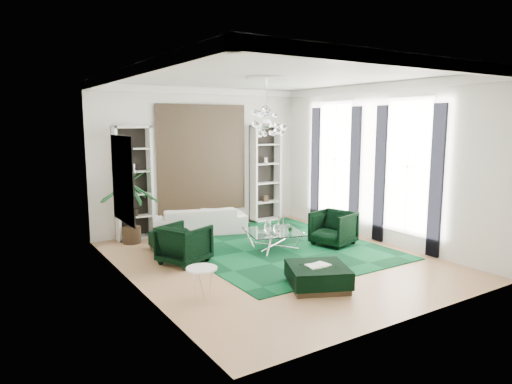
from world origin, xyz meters
TOP-DOWN VIEW (x-y plane):
  - floor at (0.00, 0.00)m, footprint 6.00×7.00m
  - ceiling at (0.00, 0.00)m, footprint 6.00×7.00m
  - wall_back at (0.00, 3.51)m, footprint 6.00×0.02m
  - wall_front at (0.00, -3.51)m, footprint 6.00×0.02m
  - wall_left at (-3.01, 0.00)m, footprint 0.02×7.00m
  - wall_right at (3.01, 0.00)m, footprint 0.02×7.00m
  - crown_molding at (0.00, 0.00)m, footprint 6.00×7.00m
  - ceiling_medallion at (0.00, 0.30)m, footprint 0.90×0.90m
  - tapestry at (0.00, 3.46)m, footprint 2.50×0.06m
  - shelving_left at (-1.95, 3.31)m, footprint 0.90×0.38m
  - shelving_right at (1.95, 3.31)m, footprint 0.90×0.38m
  - painting at (-2.97, 0.60)m, footprint 0.04×1.30m
  - window_near at (2.99, -0.90)m, footprint 0.03×1.10m
  - curtain_near_a at (2.96, -1.68)m, footprint 0.07×0.30m
  - curtain_near_b at (2.96, -0.12)m, footprint 0.07×0.30m
  - window_far at (2.99, 1.50)m, footprint 0.03×1.10m
  - curtain_far_a at (2.96, 0.72)m, footprint 0.07×0.30m
  - curtain_far_b at (2.96, 2.28)m, footprint 0.07×0.30m
  - rug at (0.59, 0.79)m, footprint 4.20×5.00m
  - sofa at (-0.39, 2.92)m, footprint 2.56×1.57m
  - armchair_left at (-1.72, 0.79)m, footprint 1.17×1.16m
  - armchair_right at (1.81, 0.20)m, footprint 1.10×1.08m
  - coffee_table at (0.45, 0.71)m, footprint 1.47×1.47m
  - ottoman_side at (-1.58, 1.76)m, footprint 0.98×0.98m
  - ottoman_front at (-0.32, -1.77)m, footprint 1.32×1.32m
  - book at (-0.32, -1.77)m, footprint 0.42×0.28m
  - side_table at (-2.23, -1.09)m, footprint 0.52×0.52m
  - palm at (-2.16, 2.94)m, footprint 1.82×1.82m
  - chandelier at (-0.23, 0.00)m, footprint 1.00×1.00m
  - table_plant at (0.75, 0.46)m, footprint 0.14×0.11m

SIDE VIEW (x-z plane):
  - floor at x=0.00m, z-range -0.02..0.00m
  - rug at x=0.59m, z-range 0.00..0.02m
  - ottoman_side at x=-1.58m, z-range 0.00..0.40m
  - ottoman_front at x=-0.32m, z-range 0.00..0.40m
  - coffee_table at x=0.45m, z-range 0.00..0.41m
  - side_table at x=-2.23m, z-range 0.00..0.50m
  - sofa at x=-0.39m, z-range 0.00..0.70m
  - armchair_left at x=-1.72m, z-range 0.00..0.81m
  - armchair_right at x=1.81m, z-range 0.00..0.81m
  - book at x=-0.32m, z-range 0.40..0.43m
  - table_plant at x=0.75m, z-range 0.41..0.65m
  - palm at x=-2.16m, z-range 0.00..2.40m
  - shelving_left at x=-1.95m, z-range 0.00..2.80m
  - shelving_right at x=1.95m, z-range 0.00..2.80m
  - curtain_near_a at x=2.96m, z-range 0.02..3.27m
  - curtain_near_b at x=2.96m, z-range 0.02..3.27m
  - curtain_far_a at x=2.96m, z-range 0.02..3.27m
  - curtain_far_b at x=2.96m, z-range 0.02..3.27m
  - painting at x=-2.97m, z-range 1.05..2.65m
  - wall_back at x=0.00m, z-range 0.00..3.80m
  - wall_front at x=0.00m, z-range 0.00..3.80m
  - wall_left at x=-3.01m, z-range 0.00..3.80m
  - wall_right at x=3.01m, z-range 0.00..3.80m
  - tapestry at x=0.00m, z-range 0.50..3.30m
  - window_near at x=2.99m, z-range 0.45..3.35m
  - window_far at x=2.99m, z-range 0.45..3.35m
  - chandelier at x=-0.23m, z-range 2.49..3.21m
  - crown_molding at x=0.00m, z-range 3.61..3.79m
  - ceiling_medallion at x=0.00m, z-range 3.75..3.79m
  - ceiling at x=0.00m, z-range 3.80..3.82m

